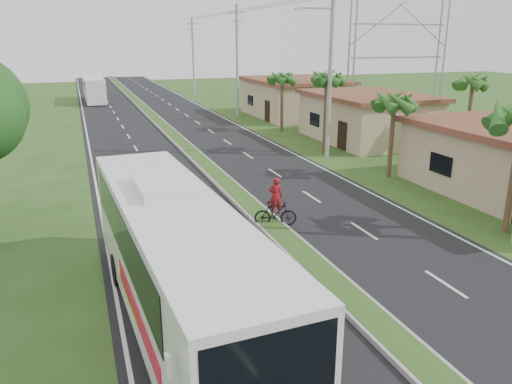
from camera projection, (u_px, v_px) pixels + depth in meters
name	position (u px, v px, depth m)	size (l,w,h in m)	color
ground	(351.00, 303.00, 15.14)	(180.00, 180.00, 0.00)	#2B491A
road_asphalt	(198.00, 159.00, 33.14)	(14.00, 160.00, 0.02)	black
median_strip	(198.00, 158.00, 33.11)	(1.20, 160.00, 0.18)	gray
lane_edge_left	(93.00, 168.00, 30.99)	(0.12, 160.00, 0.01)	silver
lane_edge_right	(291.00, 152.00, 35.30)	(0.12, 160.00, 0.01)	silver
shop_mid	(367.00, 117.00, 38.91)	(7.60, 10.60, 3.67)	tan
shop_far	(294.00, 97.00, 51.49)	(8.60, 11.60, 3.82)	tan
palm_verge_b	(394.00, 101.00, 27.69)	(2.40, 2.40, 5.05)	#473321
palm_verge_c	(327.00, 79.00, 33.58)	(2.40, 2.40, 5.85)	#473321
palm_verge_d	(282.00, 78.00, 42.01)	(2.40, 2.40, 5.25)	#473321
palm_behind_shop	(473.00, 83.00, 32.84)	(2.40, 2.40, 5.65)	#473321
utility_pole_b	(330.00, 62.00, 32.24)	(3.20, 0.28, 12.00)	gray
utility_pole_c	(237.00, 60.00, 50.42)	(1.60, 0.28, 11.00)	gray
utility_pole_d	(193.00, 56.00, 68.50)	(1.60, 0.28, 10.50)	gray
billboard_lattice	(398.00, 48.00, 47.23)	(10.18, 1.18, 12.07)	gray
coach_bus_main	(175.00, 255.00, 13.24)	(3.21, 12.34, 3.95)	silver
coach_bus_far	(94.00, 88.00, 63.39)	(2.41, 10.49, 3.05)	white
motorcyclist	(276.00, 209.00, 21.15)	(1.88, 1.06, 2.15)	black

